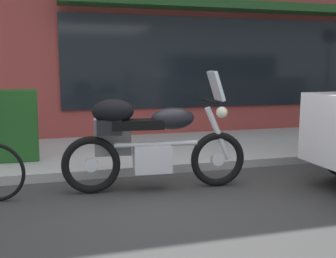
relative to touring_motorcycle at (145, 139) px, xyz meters
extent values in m
plane|color=#323232|center=(0.15, -0.55, -0.61)|extent=(80.00, 80.00, 0.00)
torus|color=black|center=(0.88, -0.10, -0.27)|extent=(0.68, 0.14, 0.68)
cylinder|color=silver|center=(0.88, -0.10, -0.27)|extent=(0.16, 0.07, 0.16)
torus|color=black|center=(-0.64, 0.02, -0.27)|extent=(0.68, 0.14, 0.68)
cylinder|color=silver|center=(-0.64, 0.02, -0.27)|extent=(0.16, 0.07, 0.16)
cube|color=silver|center=(0.07, -0.04, -0.22)|extent=(0.46, 0.33, 0.32)
cylinder|color=silver|center=(0.12, -0.04, -0.05)|extent=(1.00, 0.14, 0.06)
ellipsoid|color=black|center=(0.32, -0.06, 0.25)|extent=(0.54, 0.32, 0.26)
cube|color=black|center=(-0.10, -0.02, 0.19)|extent=(0.62, 0.29, 0.11)
cube|color=black|center=(-0.43, 0.00, 0.17)|extent=(0.30, 0.24, 0.18)
cylinder|color=silver|center=(0.88, -0.10, 0.04)|extent=(0.35, 0.10, 0.67)
cylinder|color=black|center=(0.77, -0.09, 0.45)|extent=(0.08, 0.62, 0.04)
cube|color=silver|center=(0.84, -0.10, 0.63)|extent=(0.17, 0.33, 0.35)
sphere|color=#EAEACC|center=(0.92, -0.11, 0.31)|extent=(0.14, 0.14, 0.14)
cube|color=#9E9E9E|center=(-0.36, 0.24, 0.01)|extent=(0.45, 0.23, 0.44)
cube|color=black|center=(-0.36, 0.35, 0.01)|extent=(0.37, 0.05, 0.03)
ellipsoid|color=black|center=(-0.38, 0.00, 0.35)|extent=(0.50, 0.36, 0.28)
cube|color=#1E511E|center=(-1.55, 1.23, 0.02)|extent=(0.55, 0.21, 1.02)
cube|color=#1E511E|center=(-1.55, 1.45, 0.02)|extent=(0.55, 0.21, 1.02)
camera|label=1|loc=(-0.95, -4.48, 0.84)|focal=41.95mm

